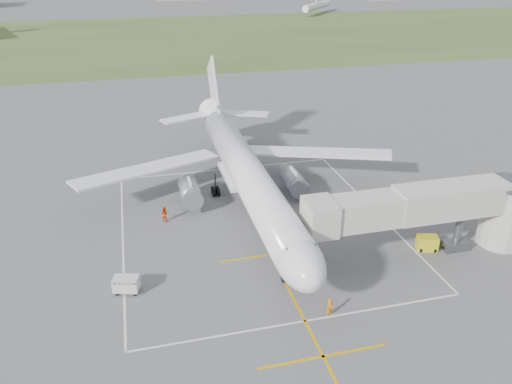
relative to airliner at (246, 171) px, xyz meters
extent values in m
plane|color=#505052|center=(0.00, -0.75, -4.39)|extent=(700.00, 700.00, 0.00)
cube|color=#405424|center=(0.00, 129.25, -4.38)|extent=(700.00, 120.00, 0.02)
cube|color=#C5900B|center=(0.00, -5.75, -4.38)|extent=(0.25, 60.00, 0.01)
cube|color=#C5900B|center=(0.00, -24.75, -4.38)|extent=(10.00, 0.25, 0.01)
cube|color=#C5900B|center=(0.00, -10.75, -4.38)|extent=(10.00, 0.25, 0.01)
cube|color=silver|center=(0.00, 11.25, -4.38)|extent=(28.00, 0.20, 0.01)
cube|color=silver|center=(0.00, -20.75, -4.38)|extent=(28.00, 0.20, 0.01)
cube|color=silver|center=(-14.00, -4.75, -4.38)|extent=(0.20, 32.00, 0.01)
cube|color=silver|center=(14.00, -4.75, -4.38)|extent=(0.20, 32.00, 0.01)
cylinder|color=silver|center=(0.00, -0.75, 0.11)|extent=(3.80, 36.00, 3.80)
ellipsoid|color=silver|center=(0.00, -18.75, 0.11)|extent=(3.80, 7.22, 3.80)
cube|color=black|center=(0.00, -19.65, 1.16)|extent=(2.40, 1.60, 0.99)
cone|color=silver|center=(0.00, 19.75, 0.51)|extent=(3.80, 6.00, 3.80)
cube|color=silver|center=(10.50, 5.25, -0.74)|extent=(17.93, 11.24, 1.23)
cube|color=silver|center=(-10.50, 5.25, -0.74)|extent=(17.93, 11.24, 1.23)
cube|color=silver|center=(0.00, 2.25, -1.44)|extent=(4.20, 8.00, 0.50)
cube|color=silver|center=(0.00, 20.45, 4.81)|extent=(0.30, 7.89, 8.65)
cube|color=silver|center=(0.00, 18.25, 1.81)|extent=(0.35, 5.00, 1.20)
cube|color=silver|center=(4.20, 19.45, 0.71)|extent=(7.85, 5.03, 0.20)
cube|color=silver|center=(-4.20, 19.45, 0.71)|extent=(7.85, 5.03, 0.20)
cylinder|color=gray|center=(6.20, 1.75, -2.49)|extent=(2.30, 4.20, 2.30)
cube|color=silver|center=(6.20, 1.45, -1.69)|extent=(0.25, 2.40, 1.20)
cylinder|color=gray|center=(-6.20, 1.75, -2.49)|extent=(2.30, 4.20, 2.30)
cube|color=silver|center=(-6.20, 1.45, -1.69)|extent=(0.25, 2.40, 1.20)
cylinder|color=black|center=(0.00, -15.25, -3.09)|extent=(0.18, 0.18, 2.60)
cylinder|color=black|center=(-0.11, -15.25, -3.99)|extent=(0.28, 0.80, 0.80)
cylinder|color=black|center=(0.11, -15.25, -3.99)|extent=(0.28, 0.80, 0.80)
cylinder|color=black|center=(2.90, 3.75, -2.99)|extent=(0.22, 0.22, 2.80)
cylinder|color=black|center=(2.62, 3.40, -3.91)|extent=(0.32, 0.96, 0.96)
cylinder|color=black|center=(3.18, 3.40, -3.91)|extent=(0.32, 0.96, 0.96)
cylinder|color=black|center=(2.62, 4.10, -3.91)|extent=(0.32, 0.96, 0.96)
cylinder|color=black|center=(3.18, 4.10, -3.91)|extent=(0.32, 0.96, 0.96)
cylinder|color=black|center=(-2.90, 3.75, -2.99)|extent=(0.22, 0.22, 2.80)
cylinder|color=black|center=(-3.18, 3.40, -3.91)|extent=(0.32, 0.96, 0.96)
cylinder|color=black|center=(-2.62, 3.40, -3.91)|extent=(0.32, 0.96, 0.96)
cylinder|color=black|center=(-3.18, 4.10, -3.91)|extent=(0.32, 0.96, 0.96)
cylinder|color=black|center=(-2.62, 4.10, -3.91)|extent=(0.32, 0.96, 0.96)
cube|color=#ACA69B|center=(7.74, -14.25, 1.21)|extent=(11.09, 2.90, 2.80)
cube|color=#ACA69B|center=(16.46, -14.25, 1.31)|extent=(11.09, 3.10, 3.00)
cube|color=#ACA69B|center=(3.40, -14.25, 1.21)|extent=(2.60, 3.40, 3.00)
cylinder|color=#515458|center=(18.00, -14.25, -2.29)|extent=(0.70, 0.70, 4.20)
cube|color=#515458|center=(18.00, -14.25, -3.94)|extent=(2.60, 1.40, 0.90)
cylinder|color=#ACA69B|center=(23.00, -14.25, -1.19)|extent=(4.40, 4.40, 6.40)
cylinder|color=#515458|center=(23.00, -14.25, 2.21)|extent=(5.00, 5.00, 0.30)
cylinder|color=black|center=(17.00, -14.25, -4.04)|extent=(0.70, 0.30, 0.70)
cylinder|color=black|center=(19.00, -14.25, -4.04)|extent=(0.70, 0.30, 0.70)
cube|color=gold|center=(15.24, -13.58, -3.66)|extent=(2.25, 1.79, 1.47)
cylinder|color=black|center=(14.43, -13.89, -4.18)|extent=(0.31, 0.47, 0.43)
cylinder|color=black|center=(15.74, -14.29, -4.18)|extent=(0.31, 0.47, 0.43)
cube|color=silver|center=(-13.73, -13.35, -3.66)|extent=(2.43, 1.84, 0.95)
cube|color=silver|center=(-13.73, -13.35, -2.93)|extent=(2.43, 1.84, 0.07)
cylinder|color=black|center=(-14.70, -13.61, -3.49)|extent=(0.07, 0.07, 1.12)
cylinder|color=black|center=(-13.04, -14.09, -3.49)|extent=(0.07, 0.07, 1.12)
cylinder|color=black|center=(-14.41, -12.61, -3.49)|extent=(0.07, 0.07, 1.12)
cylinder|color=black|center=(-12.76, -13.09, -3.49)|extent=(0.07, 0.07, 1.12)
cylinder|color=black|center=(-14.61, -13.59, -4.22)|extent=(0.24, 0.37, 0.34)
cylinder|color=black|center=(-13.12, -14.02, -4.22)|extent=(0.24, 0.37, 0.34)
cylinder|color=black|center=(-14.34, -12.68, -4.22)|extent=(0.24, 0.37, 0.34)
cylinder|color=black|center=(-12.85, -13.11, -4.22)|extent=(0.24, 0.37, 0.34)
imported|color=orange|center=(2.14, -20.60, -3.59)|extent=(0.68, 0.57, 1.60)
imported|color=red|center=(-9.44, -1.34, -3.53)|extent=(1.06, 1.02, 1.73)
cylinder|color=silver|center=(77.81, 184.73, -0.89)|extent=(22.68, 26.84, 3.20)
camera|label=1|loc=(-11.55, -50.26, 22.32)|focal=35.00mm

